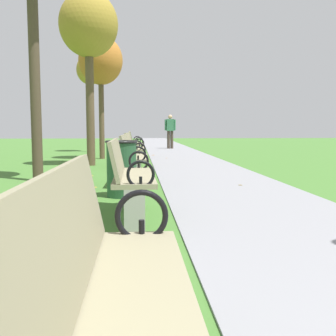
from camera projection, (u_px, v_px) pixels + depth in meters
paved_walkway at (175, 153)px, 16.36m from camera, size 2.25×44.00×0.02m
park_bench_2 at (109, 303)px, 1.25m from camera, size 0.48×1.60×0.90m
park_bench_3 at (130, 176)px, 4.52m from camera, size 0.49×1.60×0.90m
park_bench_4 at (133, 157)px, 7.35m from camera, size 0.50×1.61×0.90m
park_bench_5 at (134, 148)px, 10.43m from camera, size 0.54×1.62×0.90m
park_bench_6 at (135, 144)px, 13.66m from camera, size 0.53×1.62×0.90m
tree_3 at (89, 27)px, 10.55m from camera, size 1.55×1.55×4.59m
tree_4 at (101, 62)px, 12.94m from camera, size 1.42×1.42×3.98m
tree_5 at (90, 71)px, 16.70m from camera, size 1.13×1.13×4.06m
pedestrian_walking at (170, 130)px, 19.21m from camera, size 0.53×0.22×1.62m
trash_bin at (122, 168)px, 5.95m from camera, size 0.48×0.48×0.84m
scattered_leaves at (150, 199)px, 5.73m from camera, size 3.69×16.20×0.02m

